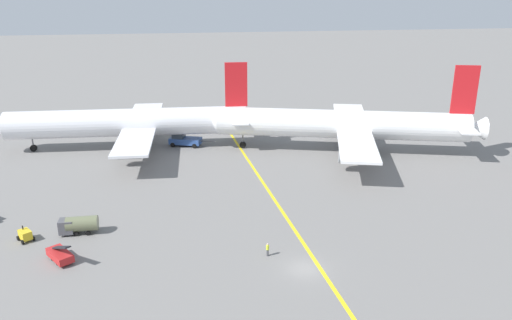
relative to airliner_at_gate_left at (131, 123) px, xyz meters
name	(u,v)px	position (x,y,z in m)	size (l,w,h in m)	color
ground_plane	(305,269)	(22.69, -49.69, -5.20)	(600.00, 600.00, 0.00)	slate
taxiway_stripe	(294,229)	(23.74, -39.69, -5.19)	(0.50, 120.00, 0.01)	yellow
airliner_at_gate_left	(131,123)	(0.00, 0.00, 0.00)	(51.95, 38.63, 16.68)	silver
airliner_being_pushed	(343,125)	(40.61, -8.92, 0.26)	(52.41, 40.39, 17.19)	white
pushback_tug	(184,140)	(10.32, -0.04, -4.00)	(9.44, 4.75, 2.81)	#2D4C8C
gse_gpu_cart_small	(25,235)	(-10.87, -37.37, -4.40)	(2.51, 2.64, 1.90)	gold
gse_belt_loader_portside	(60,255)	(-5.45, -43.32, -4.37)	(3.79, 4.77, 3.02)	red
gse_fuel_bowser_stubby	(78,224)	(-4.47, -36.47, -3.86)	(4.91, 2.02, 2.40)	#666B4C
ground_crew_ramp_agent_by_cones	(268,249)	(18.97, -46.08, -4.33)	(0.36, 0.36, 1.67)	#4C4C51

